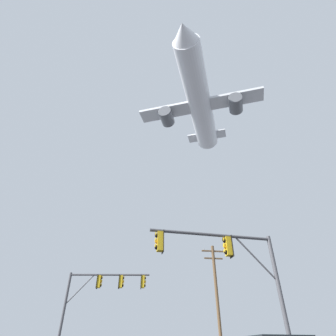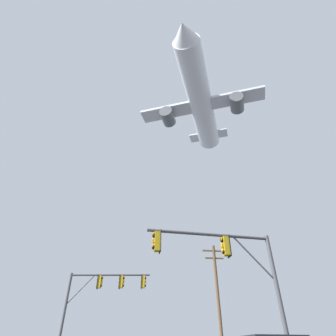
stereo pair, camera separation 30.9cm
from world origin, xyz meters
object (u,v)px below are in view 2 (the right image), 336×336
at_px(airplane, 200,101).
at_px(signal_pole_far, 99,293).
at_px(signal_pole_near, 230,264).
at_px(utility_pole, 218,298).

bearing_deg(airplane, signal_pole_far, -140.50).
relative_size(signal_pole_far, airplane, 0.23).
distance_m(signal_pole_far, airplane, 38.12).
bearing_deg(signal_pole_near, utility_pole, 77.27).
bearing_deg(signal_pole_near, signal_pole_far, 123.50).
bearing_deg(signal_pole_near, airplane, 75.88).
xyz_separation_m(signal_pole_far, utility_pole, (10.10, 2.43, 0.19)).
height_order(signal_pole_near, utility_pole, utility_pole).
bearing_deg(signal_pole_far, signal_pole_near, -56.50).
height_order(signal_pole_far, utility_pole, utility_pole).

